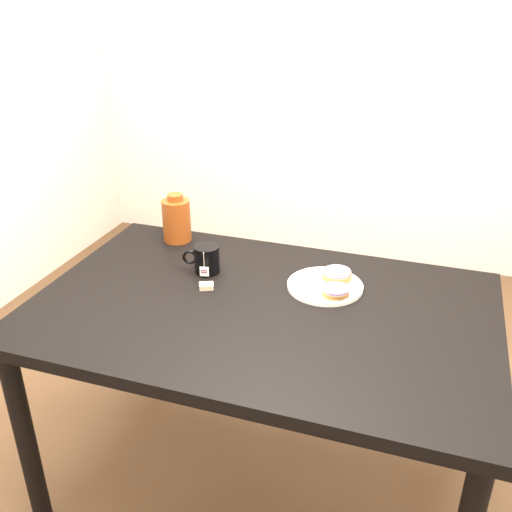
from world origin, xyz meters
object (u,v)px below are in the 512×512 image
(plate, at_px, (325,285))
(bagel_package, at_px, (177,219))
(bagel_back, at_px, (337,274))
(table, at_px, (262,328))
(teabag_pouch, at_px, (206,286))
(mug, at_px, (206,259))
(bagel_front, at_px, (336,291))

(plate, relative_size, bagel_package, 1.33)
(plate, bearing_deg, bagel_back, 63.36)
(plate, bearing_deg, bagel_package, 162.78)
(table, distance_m, bagel_package, 0.60)
(bagel_back, bearing_deg, teabag_pouch, -154.97)
(bagel_back, relative_size, bagel_package, 0.69)
(table, relative_size, mug, 10.38)
(bagel_front, xyz_separation_m, mug, (-0.45, 0.04, 0.02))
(table, height_order, mug, mug)
(table, distance_m, mug, 0.32)
(bagel_package, bearing_deg, table, -38.17)
(table, distance_m, bagel_back, 0.31)
(bagel_back, distance_m, teabag_pouch, 0.43)
(mug, relative_size, teabag_pouch, 3.00)
(bagel_front, bearing_deg, teabag_pouch, -170.54)
(mug, bearing_deg, teabag_pouch, -79.25)
(table, relative_size, bagel_package, 7.64)
(bagel_package, bearing_deg, bagel_front, -20.72)
(mug, xyz_separation_m, teabag_pouch, (0.05, -0.11, -0.04))
(teabag_pouch, relative_size, bagel_package, 0.25)
(plate, height_order, bagel_back, bagel_back)
(table, distance_m, plate, 0.25)
(bagel_package, bearing_deg, plate, -17.22)
(table, bearing_deg, plate, 46.43)
(mug, bearing_deg, plate, -9.25)
(table, height_order, bagel_back, bagel_back)
(bagel_front, bearing_deg, bagel_back, 99.07)
(table, xyz_separation_m, mug, (-0.25, 0.15, 0.13))
(bagel_back, bearing_deg, mug, -170.50)
(mug, xyz_separation_m, bagel_package, (-0.21, 0.21, 0.04))
(teabag_pouch, bearing_deg, plate, 19.38)
(plate, distance_m, teabag_pouch, 0.38)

